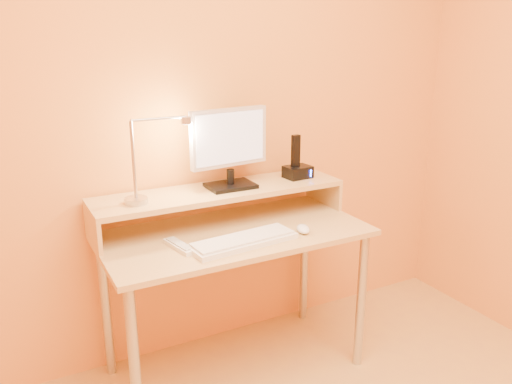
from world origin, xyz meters
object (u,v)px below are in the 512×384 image
monitor_panel (229,137)px  keyboard (243,242)px  phone_dock (298,172)px  remote_control (180,246)px  lamp_base (136,201)px  mouse (303,229)px

monitor_panel → keyboard: 0.51m
phone_dock → remote_control: size_ratio=0.69×
monitor_panel → remote_control: 0.57m
lamp_base → keyboard: lamp_base is taller
lamp_base → phone_dock: bearing=2.1°
mouse → lamp_base: bearing=177.2°
monitor_panel → keyboard: monitor_panel is taller
phone_dock → mouse: bearing=-122.0°
keyboard → remote_control: keyboard is taller
lamp_base → remote_control: (0.12, -0.19, -0.16)m
monitor_panel → phone_dock: size_ratio=3.03×
lamp_base → mouse: bearing=-22.4°
lamp_base → phone_dock: phone_dock is taller
lamp_base → phone_dock: (0.83, 0.03, 0.02)m
monitor_panel → mouse: bearing=-63.2°
phone_dock → keyboard: 0.58m
lamp_base → phone_dock: 0.83m
monitor_panel → keyboard: size_ratio=0.84×
phone_dock → monitor_panel: bearing=174.1°
phone_dock → remote_control: bearing=-167.2°
phone_dock → lamp_base: bearing=177.7°
monitor_panel → mouse: (0.21, -0.32, -0.38)m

